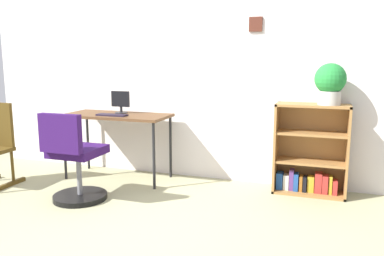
# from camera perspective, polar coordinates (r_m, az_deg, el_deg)

# --- Properties ---
(wall_back) EXTENTS (5.20, 0.12, 2.47)m
(wall_back) POSITION_cam_1_polar(r_m,az_deg,el_deg) (4.55, -0.95, 8.40)
(wall_back) COLOR silver
(wall_back) RESTS_ON ground_plane
(desk) EXTENTS (1.19, 0.54, 0.75)m
(desk) POSITION_cam_1_polar(r_m,az_deg,el_deg) (4.52, -10.83, 1.24)
(desk) COLOR brown
(desk) RESTS_ON ground_plane
(monitor) EXTENTS (0.22, 0.14, 0.25)m
(monitor) POSITION_cam_1_polar(r_m,az_deg,el_deg) (4.57, -10.33, 3.72)
(monitor) COLOR #262628
(monitor) RESTS_ON desk
(keyboard) EXTENTS (0.35, 0.11, 0.02)m
(keyboard) POSITION_cam_1_polar(r_m,az_deg,el_deg) (4.39, -11.55, 1.86)
(keyboard) COLOR black
(keyboard) RESTS_ON desk
(office_chair) EXTENTS (0.52, 0.55, 0.88)m
(office_chair) POSITION_cam_1_polar(r_m,az_deg,el_deg) (3.92, -16.69, -4.92)
(office_chair) COLOR black
(office_chair) RESTS_ON ground_plane
(bookshelf_low) EXTENTS (0.72, 0.30, 0.92)m
(bookshelf_low) POSITION_cam_1_polar(r_m,az_deg,el_deg) (4.19, 16.75, -3.70)
(bookshelf_low) COLOR #9C6D3A
(bookshelf_low) RESTS_ON ground_plane
(potted_plant_on_shelf) EXTENTS (0.30, 0.30, 0.40)m
(potted_plant_on_shelf) POSITION_cam_1_polar(r_m,az_deg,el_deg) (4.03, 19.43, 6.27)
(potted_plant_on_shelf) COLOR #B7B2A8
(potted_plant_on_shelf) RESTS_ON bookshelf_low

